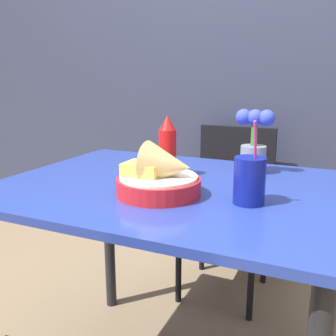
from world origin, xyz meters
The scene contains 7 objects.
wall_window centered at (0.00, 1.03, 1.30)m, with size 7.00×0.06×2.60m.
dining_table centered at (0.00, 0.00, 0.66)m, with size 1.07×0.83×0.78m.
chair_far_window centered at (0.00, 0.78, 0.52)m, with size 0.40×0.40×0.86m.
food_basket centered at (0.03, -0.12, 0.83)m, with size 0.24×0.24×0.16m.
ketchup_bottle centered at (-0.05, 0.08, 0.88)m, with size 0.06×0.06×0.21m.
drink_cup centered at (0.27, -0.09, 0.84)m, with size 0.08×0.08×0.23m.
flower_vase centered at (0.21, 0.25, 0.89)m, with size 0.13×0.09×0.22m.
Camera 1 is at (0.46, -1.05, 1.11)m, focal length 40.00 mm.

